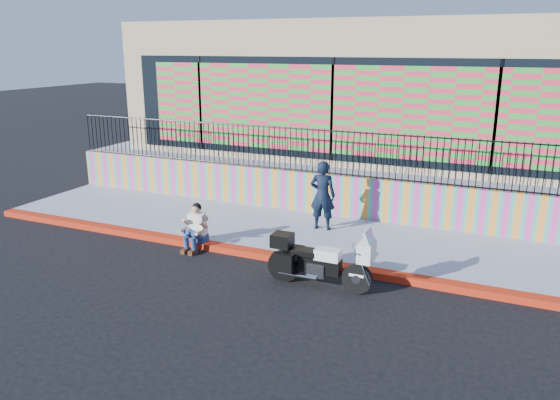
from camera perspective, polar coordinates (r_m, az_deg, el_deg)
The scene contains 10 objects.
ground at distance 12.13m, azimuth -1.17°, elevation -6.17°, with size 90.00×90.00×0.00m, color black.
red_curb at distance 12.10m, azimuth -1.17°, elevation -5.84°, with size 16.00×0.30×0.15m, color red.
sidewalk at distance 13.52m, azimuth 1.80°, elevation -3.47°, with size 16.00×3.00×0.15m, color #969CB4.
mural_wall at distance 14.76m, azimuth 4.17°, elevation 0.71°, with size 16.00×0.20×1.10m, color #E03B9E.
metal_fence at distance 14.51m, azimuth 4.26°, elevation 5.09°, with size 15.80×0.04×1.20m, color black, non-canonical shape.
elevated_platform at distance 19.53m, azimuth 9.29°, elevation 4.07°, with size 16.00×10.00×1.25m, color #969CB4.
storefront_building at distance 18.97m, azimuth 9.47°, elevation 11.72°, with size 14.00×8.06×4.00m.
police_motorcycle at distance 10.65m, azimuth 3.98°, elevation -6.26°, with size 2.09×0.69×1.30m.
police_officer at distance 13.39m, azimuth 4.47°, elevation 0.50°, with size 0.63×0.41×1.73m, color black.
seated_man at distance 12.65m, azimuth -8.93°, elevation -3.26°, with size 0.54×0.71×1.06m.
Camera 1 is at (4.79, -10.17, 4.55)m, focal length 35.00 mm.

